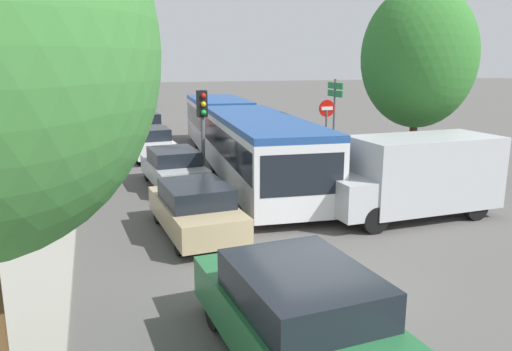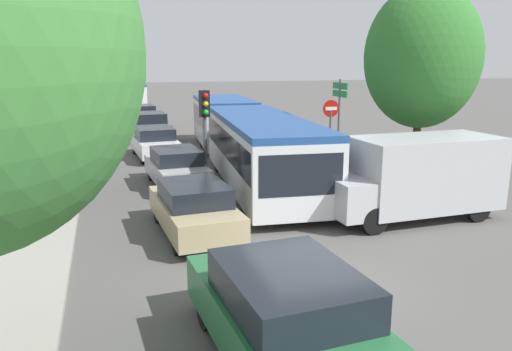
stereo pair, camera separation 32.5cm
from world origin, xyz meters
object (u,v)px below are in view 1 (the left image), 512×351
articulated_bus (238,133)px  no_entry_sign (326,123)px  queued_car_white (150,143)px  tree_right_near (419,57)px  queued_car_green (299,316)px  direction_sign_post (335,103)px  queued_car_red (134,116)px  white_van (416,174)px  tree_left_mid (26,28)px  queued_car_graphite (143,126)px  city_bus_rear (119,94)px  traffic_light (202,117)px  queued_car_tan (195,209)px  queued_car_silver (174,168)px

articulated_bus → no_entry_sign: no_entry_sign is taller
queued_car_white → tree_right_near: 12.25m
queued_car_green → direction_sign_post: (7.65, 14.11, 1.77)m
articulated_bus → queued_car_white: (-3.29, 3.28, -0.73)m
tree_right_near → queued_car_white: bearing=134.4°
queued_car_red → white_van: (5.95, -23.00, 0.50)m
tree_left_mid → queued_car_graphite: bearing=69.9°
city_bus_rear → queued_car_red: bearing=-178.8°
city_bus_rear → white_van: size_ratio=2.27×
white_van → tree_right_near: size_ratio=0.74×
articulated_bus → traffic_light: bearing=-30.5°
white_van → direction_sign_post: (1.70, 8.50, 1.31)m
articulated_bus → queued_car_red: 15.26m
queued_car_red → direction_sign_post: 16.50m
queued_car_tan → white_van: size_ratio=0.79×
queued_car_tan → traffic_light: size_ratio=1.18×
queued_car_green → white_van: size_ratio=0.90×
queued_car_tan → queued_car_red: bearing=-4.7°
traffic_light → tree_right_near: 7.56m
tree_left_mid → articulated_bus: bearing=20.3°
queued_car_graphite → tree_right_near: bearing=-155.1°
queued_car_silver → no_entry_sign: no_entry_sign is taller
tree_right_near → white_van: bearing=-123.2°
no_entry_sign → tree_right_near: bearing=19.5°
articulated_bus → city_bus_rear: (-3.23, 28.23, -0.02)m
direction_sign_post → city_bus_rear: bearing=-73.3°
city_bus_rear → queued_car_red: (0.17, -13.29, -0.69)m
queued_car_silver → tree_left_mid: (-4.31, -0.33, 4.66)m
queued_car_tan → traffic_light: bearing=-18.8°
tree_right_near → direction_sign_post: bearing=92.9°
queued_car_tan → tree_left_mid: tree_left_mid is taller
white_van → traffic_light: traffic_light is taller
queued_car_tan → articulated_bus: bearing=-27.8°
queued_car_tan → queued_car_red: 22.55m
traffic_light → queued_car_silver: bearing=-129.8°
city_bus_rear → tree_right_near: tree_right_near is taller
no_entry_sign → city_bus_rear: bearing=-167.1°
queued_car_tan → tree_right_near: bearing=-76.7°
tree_left_mid → tree_right_near: size_ratio=1.20×
queued_car_tan → queued_car_graphite: size_ratio=0.91×
no_entry_sign → queued_car_red: bearing=-157.9°
white_van → no_entry_sign: (0.57, 6.97, 0.64)m
white_van → direction_sign_post: direction_sign_post is taller
white_van → traffic_light: (-5.02, 5.07, 1.26)m
queued_car_tan → no_entry_sign: (6.82, 6.52, 1.19)m
white_van → queued_car_tan: bearing=-6.1°
no_entry_sign → direction_sign_post: 2.02m
city_bus_rear → queued_car_white: bearing=-179.6°
queued_car_green → queued_car_graphite: queued_car_green is taller
queued_car_green → traffic_light: traffic_light is taller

